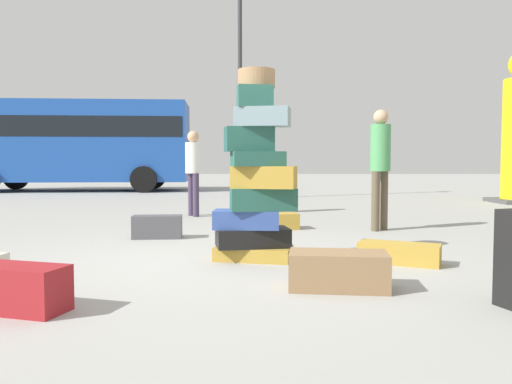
{
  "coord_description": "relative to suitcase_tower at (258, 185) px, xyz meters",
  "views": [
    {
      "loc": [
        0.33,
        -5.19,
        1.02
      ],
      "look_at": [
        0.31,
        1.08,
        0.66
      ],
      "focal_mm": 35.59,
      "sensor_mm": 36.0,
      "label": 1
    }
  ],
  "objects": [
    {
      "name": "person_tourist_with_camera",
      "position": [
        0.04,
        4.92,
        0.22
      ],
      "size": [
        0.3,
        0.33,
        1.68
      ],
      "rotation": [
        0.0,
        0.0,
        -1.94
      ],
      "color": "brown",
      "rests_on": "ground"
    },
    {
      "name": "suitcase_tan_white_trunk",
      "position": [
        1.45,
        -0.15,
        -0.68
      ],
      "size": [
        0.85,
        0.6,
        0.21
      ],
      "primitive_type": "cube",
      "rotation": [
        0.0,
        0.0,
        -0.43
      ],
      "color": "#B28C33",
      "rests_on": "ground"
    },
    {
      "name": "suitcase_maroon_right_side",
      "position": [
        -1.69,
        -1.79,
        -0.63
      ],
      "size": [
        0.84,
        0.51,
        0.32
      ],
      "primitive_type": "cube",
      "rotation": [
        0.0,
        0.0,
        -0.28
      ],
      "color": "maroon",
      "rests_on": "ground"
    },
    {
      "name": "suitcase_tower",
      "position": [
        0.0,
        0.0,
        0.0
      ],
      "size": [
        0.89,
        0.61,
        1.98
      ],
      "color": "#B28C33",
      "rests_on": "ground"
    },
    {
      "name": "lamp_post",
      "position": [
        -0.45,
        9.06,
        3.35
      ],
      "size": [
        0.36,
        0.36,
        6.38
      ],
      "color": "#333338",
      "rests_on": "ground"
    },
    {
      "name": "parked_bus",
      "position": [
        -6.49,
        13.01,
        1.04
      ],
      "size": [
        8.15,
        3.15,
        3.15
      ],
      "rotation": [
        0.0,
        0.0,
        0.07
      ],
      "color": "#1E4CA5",
      "rests_on": "ground"
    },
    {
      "name": "suitcase_tan_foreground_far",
      "position": [
        0.23,
        2.49,
        -0.67
      ],
      "size": [
        0.86,
        0.54,
        0.24
      ],
      "primitive_type": "cube",
      "rotation": [
        0.0,
        0.0,
        0.21
      ],
      "color": "#B28C33",
      "rests_on": "ground"
    },
    {
      "name": "person_passerby_in_red",
      "position": [
        1.86,
        2.35,
        0.3
      ],
      "size": [
        0.3,
        0.3,
        1.81
      ],
      "rotation": [
        0.0,
        0.0,
        -2.4
      ],
      "color": "brown",
      "rests_on": "ground"
    },
    {
      "name": "ground_plane",
      "position": [
        -0.33,
        -0.05,
        -0.79
      ],
      "size": [
        80.0,
        80.0,
        0.0
      ],
      "primitive_type": "plane",
      "color": "#9E9E99"
    },
    {
      "name": "suitcase_charcoal_upright_blue",
      "position": [
        -1.34,
        1.56,
        -0.63
      ],
      "size": [
        0.67,
        0.33,
        0.31
      ],
      "primitive_type": "cube",
      "rotation": [
        0.0,
        0.0,
        0.08
      ],
      "color": "#4C4C51",
      "rests_on": "ground"
    },
    {
      "name": "suitcase_brown_left_side",
      "position": [
        0.66,
        -1.18,
        -0.64
      ],
      "size": [
        0.83,
        0.49,
        0.3
      ],
      "primitive_type": "cube",
      "rotation": [
        0.0,
        0.0,
        -0.11
      ],
      "color": "olive",
      "rests_on": "ground"
    },
    {
      "name": "person_bearded_onlooker",
      "position": [
        -1.19,
        4.39,
        0.18
      ],
      "size": [
        0.3,
        0.31,
        1.62
      ],
      "rotation": [
        0.0,
        0.0,
        -1.04
      ],
      "color": "#3F334C",
      "rests_on": "ground"
    }
  ]
}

